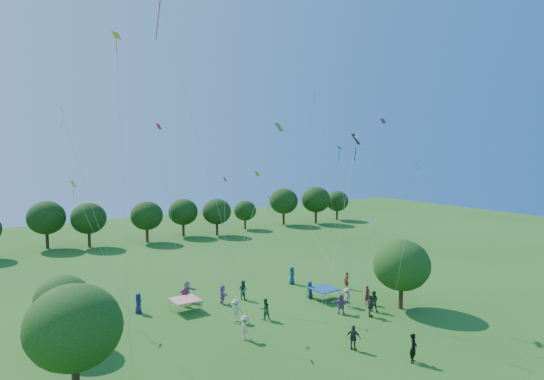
{
  "coord_description": "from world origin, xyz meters",
  "views": [
    {
      "loc": [
        -19.2,
        -15.15,
        14.16
      ],
      "look_at": [
        0.0,
        14.0,
        11.0
      ],
      "focal_mm": 32.0,
      "sensor_mm": 36.0,
      "label": 1
    }
  ],
  "objects_px": {
    "pirate_kite": "(355,143)",
    "red_high_kite": "(173,51)",
    "tent_red_stripe": "(185,300)",
    "tent_blue": "(324,289)",
    "near_tree_west": "(74,327)",
    "man_in_black": "(413,348)",
    "near_tree_north": "(63,301)",
    "near_tree_east": "(402,265)"
  },
  "relations": [
    {
      "from": "tent_red_stripe",
      "to": "tent_blue",
      "type": "xyz_separation_m",
      "value": [
        11.97,
        -4.11,
        0.0
      ]
    },
    {
      "from": "near_tree_north",
      "to": "tent_red_stripe",
      "type": "relative_size",
      "value": 2.34
    },
    {
      "from": "tent_red_stripe",
      "to": "red_high_kite",
      "type": "relative_size",
      "value": 0.09
    },
    {
      "from": "red_high_kite",
      "to": "tent_red_stripe",
      "type": "bearing_deg",
      "value": 58.86
    },
    {
      "from": "tent_red_stripe",
      "to": "tent_blue",
      "type": "relative_size",
      "value": 1.0
    },
    {
      "from": "tent_red_stripe",
      "to": "pirate_kite",
      "type": "relative_size",
      "value": 0.16
    },
    {
      "from": "near_tree_east",
      "to": "tent_blue",
      "type": "distance_m",
      "value": 7.44
    },
    {
      "from": "near_tree_west",
      "to": "man_in_black",
      "type": "xyz_separation_m",
      "value": [
        19.57,
        -6.87,
        -3.33
      ]
    },
    {
      "from": "near_tree_east",
      "to": "near_tree_west",
      "type": "bearing_deg",
      "value": -178.14
    },
    {
      "from": "man_in_black",
      "to": "pirate_kite",
      "type": "xyz_separation_m",
      "value": [
        5.14,
        11.27,
        13.51
      ]
    },
    {
      "from": "near_tree_west",
      "to": "tent_red_stripe",
      "type": "xyz_separation_m",
      "value": [
        11.01,
        10.54,
        -3.26
      ]
    },
    {
      "from": "tent_red_stripe",
      "to": "pirate_kite",
      "type": "distance_m",
      "value": 20.15
    },
    {
      "from": "near_tree_west",
      "to": "pirate_kite",
      "type": "relative_size",
      "value": 0.48
    },
    {
      "from": "near_tree_west",
      "to": "near_tree_north",
      "type": "height_order",
      "value": "near_tree_west"
    },
    {
      "from": "man_in_black",
      "to": "near_tree_north",
      "type": "bearing_deg",
      "value": 110.62
    },
    {
      "from": "near_tree_east",
      "to": "tent_red_stripe",
      "type": "xyz_separation_m",
      "value": [
        -16.05,
        9.66,
        -2.83
      ]
    },
    {
      "from": "pirate_kite",
      "to": "red_high_kite",
      "type": "bearing_deg",
      "value": 170.55
    },
    {
      "from": "tent_blue",
      "to": "red_high_kite",
      "type": "relative_size",
      "value": 0.09
    },
    {
      "from": "near_tree_east",
      "to": "red_high_kite",
      "type": "relative_size",
      "value": 0.25
    },
    {
      "from": "red_high_kite",
      "to": "near_tree_west",
      "type": "bearing_deg",
      "value": -141.65
    },
    {
      "from": "pirate_kite",
      "to": "red_high_kite",
      "type": "relative_size",
      "value": 0.57
    },
    {
      "from": "near_tree_north",
      "to": "pirate_kite",
      "type": "bearing_deg",
      "value": -9.38
    },
    {
      "from": "near_tree_east",
      "to": "pirate_kite",
      "type": "distance_m",
      "value": 11.42
    },
    {
      "from": "tent_red_stripe",
      "to": "tent_blue",
      "type": "distance_m",
      "value": 12.66
    },
    {
      "from": "near_tree_north",
      "to": "tent_blue",
      "type": "bearing_deg",
      "value": -4.93
    },
    {
      "from": "near_tree_west",
      "to": "near_tree_north",
      "type": "bearing_deg",
      "value": 83.99
    },
    {
      "from": "near_tree_west",
      "to": "pirate_kite",
      "type": "distance_m",
      "value": 27.08
    },
    {
      "from": "near_tree_north",
      "to": "red_high_kite",
      "type": "bearing_deg",
      "value": -9.23
    },
    {
      "from": "near_tree_north",
      "to": "man_in_black",
      "type": "bearing_deg",
      "value": -39.13
    },
    {
      "from": "tent_blue",
      "to": "pirate_kite",
      "type": "height_order",
      "value": "pirate_kite"
    },
    {
      "from": "near_tree_west",
      "to": "near_tree_east",
      "type": "height_order",
      "value": "near_tree_west"
    },
    {
      "from": "near_tree_north",
      "to": "pirate_kite",
      "type": "height_order",
      "value": "pirate_kite"
    },
    {
      "from": "near_tree_west",
      "to": "tent_blue",
      "type": "distance_m",
      "value": 24.08
    },
    {
      "from": "near_tree_east",
      "to": "pirate_kite",
      "type": "xyz_separation_m",
      "value": [
        -2.35,
        3.52,
        10.61
      ]
    },
    {
      "from": "near_tree_west",
      "to": "pirate_kite",
      "type": "xyz_separation_m",
      "value": [
        24.71,
        4.4,
        10.18
      ]
    },
    {
      "from": "pirate_kite",
      "to": "tent_red_stripe",
      "type": "bearing_deg",
      "value": 155.86
    },
    {
      "from": "near_tree_west",
      "to": "pirate_kite",
      "type": "bearing_deg",
      "value": 10.09
    },
    {
      "from": "near_tree_north",
      "to": "red_high_kite",
      "type": "distance_m",
      "value": 19.57
    },
    {
      "from": "man_in_black",
      "to": "near_tree_east",
      "type": "bearing_deg",
      "value": 15.76
    },
    {
      "from": "near_tree_north",
      "to": "pirate_kite",
      "type": "xyz_separation_m",
      "value": [
        23.83,
        -3.94,
        11.1
      ]
    },
    {
      "from": "near_tree_west",
      "to": "man_in_black",
      "type": "distance_m",
      "value": 21.01
    },
    {
      "from": "near_tree_north",
      "to": "man_in_black",
      "type": "height_order",
      "value": "near_tree_north"
    }
  ]
}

